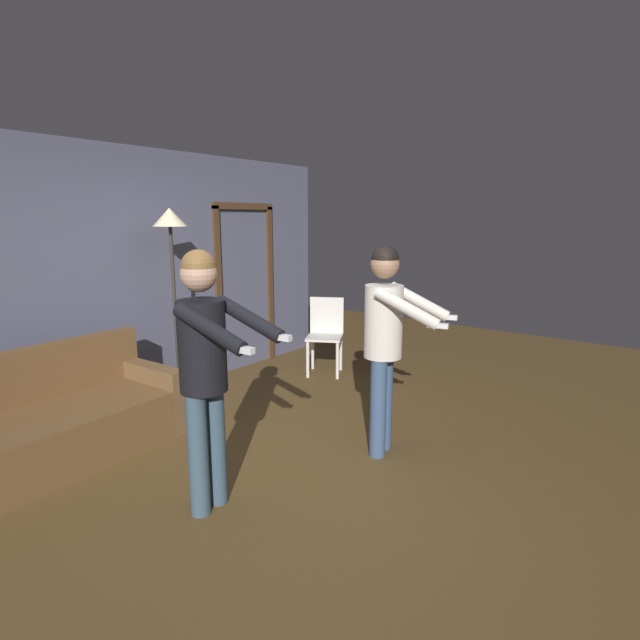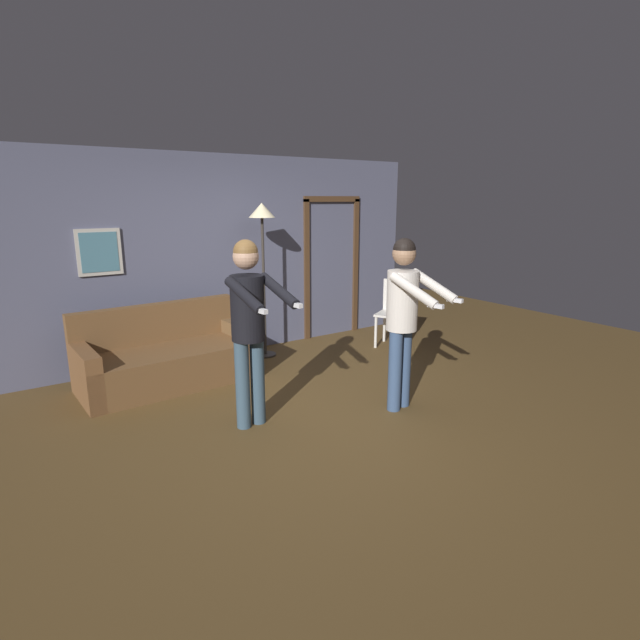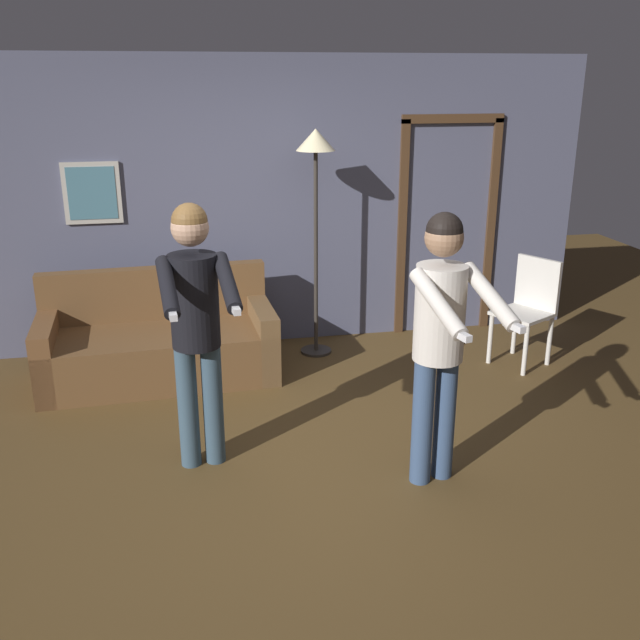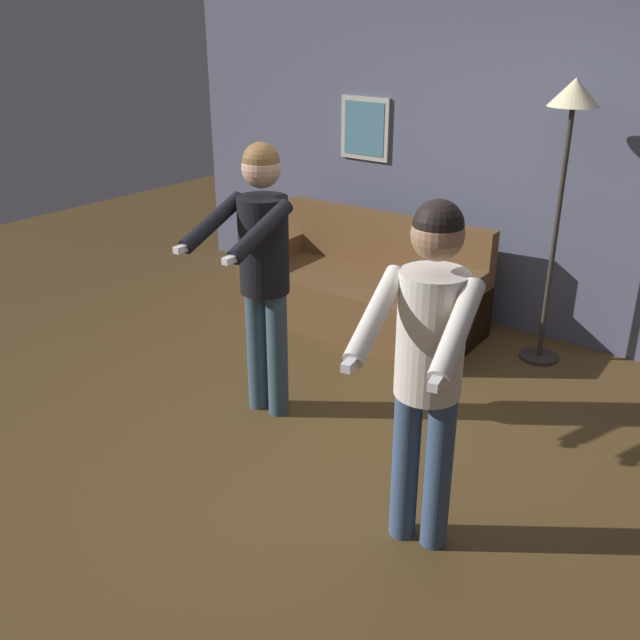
{
  "view_description": "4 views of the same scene",
  "coord_description": "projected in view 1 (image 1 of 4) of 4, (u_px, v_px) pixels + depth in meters",
  "views": [
    {
      "loc": [
        -2.48,
        -2.37,
        1.9
      ],
      "look_at": [
        0.28,
        -0.25,
        1.18
      ],
      "focal_mm": 28.0,
      "sensor_mm": 36.0,
      "label": 1
    },
    {
      "loc": [
        -2.43,
        -3.85,
        2.06
      ],
      "look_at": [
        0.07,
        -0.18,
        0.97
      ],
      "focal_mm": 28.0,
      "sensor_mm": 36.0,
      "label": 2
    },
    {
      "loc": [
        -0.62,
        -4.16,
        2.42
      ],
      "look_at": [
        0.18,
        -0.25,
        1.04
      ],
      "focal_mm": 40.0,
      "sensor_mm": 36.0,
      "label": 3
    },
    {
      "loc": [
        2.18,
        -2.94,
        2.39
      ],
      "look_at": [
        0.17,
        -0.34,
        0.95
      ],
      "focal_mm": 40.0,
      "sensor_mm": 36.0,
      "label": 4
    }
  ],
  "objects": [
    {
      "name": "person_standing_right",
      "position": [
        386.0,
        331.0,
        3.92
      ],
      "size": [
        0.53,
        0.71,
        1.69
      ],
      "color": "#384F73",
      "rests_on": "ground_plane"
    },
    {
      "name": "torchiere_lamp",
      "position": [
        171.0,
        242.0,
        4.93
      ],
      "size": [
        0.34,
        0.34,
        2.0
      ],
      "color": "#332D28",
      "rests_on": "ground_plane"
    },
    {
      "name": "ground_plane",
      "position": [
        271.0,
        476.0,
        3.73
      ],
      "size": [
        12.0,
        12.0,
        0.0
      ],
      "primitive_type": "plane",
      "color": "brown"
    },
    {
      "name": "back_wall_assembly",
      "position": [
        100.0,
        281.0,
        4.83
      ],
      "size": [
        6.4,
        0.1,
        2.6
      ],
      "color": "#52556C",
      "rests_on": "ground_plane"
    },
    {
      "name": "dining_chair_distant",
      "position": [
        326.0,
        331.0,
        6.18
      ],
      "size": [
        0.57,
        0.57,
        0.93
      ],
      "color": "silver",
      "rests_on": "ground_plane"
    },
    {
      "name": "person_standing_left",
      "position": [
        205.0,
        358.0,
        3.11
      ],
      "size": [
        0.47,
        0.72,
        1.71
      ],
      "color": "#374F61",
      "rests_on": "ground_plane"
    },
    {
      "name": "couch",
      "position": [
        55.0,
        426.0,
        3.95
      ],
      "size": [
        1.94,
        0.94,
        0.87
      ],
      "color": "brown",
      "rests_on": "ground_plane"
    }
  ]
}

